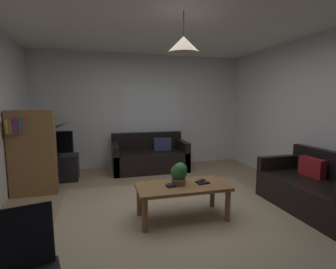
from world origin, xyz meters
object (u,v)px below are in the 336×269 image
Objects in this scene: couch_under_window at (150,158)px; potted_plant_on_table at (179,173)px; remote_on_table_1 at (200,181)px; book_on_table_0 at (171,185)px; potted_palm_corner at (49,147)px; tv at (52,143)px; remote_on_table_0 at (204,183)px; pendant_lamp at (184,45)px; couch_right_side at (316,191)px; coffee_table at (182,190)px; bookshelf_corner at (32,153)px; tv_stand at (54,168)px.

couch_under_window is 5.59× the size of potted_plant_on_table.
couch_under_window reaches higher than remote_on_table_1.
book_on_table_0 is 0.44m from remote_on_table_1.
tv is at bearing -72.12° from potted_palm_corner.
pendant_lamp reaches higher than remote_on_table_0.
remote_on_table_0 is (-1.62, 0.22, 0.19)m from couch_right_side.
pendant_lamp is at bearing 63.43° from coffee_table.
bookshelf_corner is (-4.00, 1.69, 0.44)m from couch_right_side.
potted_plant_on_table is at bearing 123.80° from pendant_lamp.
bookshelf_corner is (-2.07, 1.39, 0.10)m from potted_plant_on_table.
tv is at bearing 37.10° from remote_on_table_0.
tv reaches higher than tv_stand.
potted_palm_corner reaches higher than coffee_table.
couch_right_side is 1.64m from remote_on_table_0.
couch_under_window is 1.37× the size of coffee_table.
potted_plant_on_table is at bearing -33.97° from bookshelf_corner.
book_on_table_0 is 0.15× the size of tv.
couch_right_side is at bearing -31.93° from tv.
bookshelf_corner is at bearing 146.03° from potted_plant_on_table.
potted_palm_corner reaches higher than remote_on_table_1.
pendant_lamp is at bearing 74.23° from remote_on_table_0.
couch_right_side is at bearing -7.57° from pendant_lamp.
coffee_table is at bearing 7.06° from book_on_table_0.
tv_stand is at bearing 131.69° from pendant_lamp.
tv_stand is at bearing -163.86° from remote_on_table_1.
book_on_table_0 is at bearing -94.63° from couch_under_window.
coffee_table is 1.84m from pendant_lamp.
couch_right_side is 1.19× the size of potted_palm_corner.
potted_plant_on_table is 0.59× the size of pendant_lamp.
couch_right_side is 2.04× the size of tv.
potted_palm_corner is at bearing 108.61° from tv_stand.
pendant_lamp is (0.00, 0.00, 1.84)m from coffee_table.
potted_palm_corner is at bearing 174.14° from couch_under_window.
tv_stand is at bearing 90.00° from tv.
bookshelf_corner is at bearing -105.12° from tv.
bookshelf_corner is at bearing -104.68° from tv_stand.
coffee_table is 0.85× the size of bookshelf_corner.
pendant_lamp is at bearing 7.06° from book_on_table_0.
potted_palm_corner is (-2.37, 2.68, 0.11)m from remote_on_table_0.
couch_under_window is at bearing -5.86° from potted_palm_corner.
coffee_table is at bearing 74.23° from remote_on_table_0.
tv_stand is at bearing -122.16° from couch_right_side.
book_on_table_0 is 2.78m from tv.
potted_plant_on_table is (-0.30, -0.01, 0.14)m from remote_on_table_1.
pendant_lamp is at bearing -90.82° from couch_under_window.
coffee_table is 2.88m from tv_stand.
remote_on_table_1 is at bearing 12.14° from pendant_lamp.
pendant_lamp reaches higher than tv_stand.
tv is at bearing 131.98° from coffee_table.
potted_plant_on_table is at bearing -47.86° from tv.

